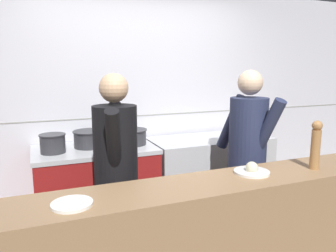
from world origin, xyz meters
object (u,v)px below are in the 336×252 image
at_px(stock_pot, 53,143).
at_px(pepper_mill, 316,144).
at_px(chef_head_cook, 116,169).
at_px(chef_sous, 247,152).
at_px(plated_dish_appetiser, 252,170).
at_px(oven_range, 96,191).
at_px(braising_pot, 131,136).
at_px(plated_dish_main, 72,204).
at_px(chefs_knife, 235,136).
at_px(sauce_pot, 90,138).

height_order(stock_pot, pepper_mill, pepper_mill).
bearing_deg(chef_head_cook, chef_sous, 16.12).
distance_m(plated_dish_appetiser, chef_head_cook, 1.02).
xyz_separation_m(oven_range, braising_pot, (0.38, 0.01, 0.54)).
distance_m(pepper_mill, chef_head_cook, 1.51).
relative_size(stock_pot, chef_sous, 0.14).
distance_m(braising_pot, plated_dish_main, 1.63).
bearing_deg(braising_pot, chef_head_cook, -113.44).
bearing_deg(pepper_mill, chefs_knife, 80.71).
xyz_separation_m(oven_range, chef_sous, (1.24, -0.80, 0.48)).
height_order(plated_dish_appetiser, pepper_mill, pepper_mill).
xyz_separation_m(oven_range, sauce_pot, (-0.04, 0.05, 0.54)).
bearing_deg(chef_sous, sauce_pot, 130.84).
height_order(braising_pot, chef_sous, chef_sous).
bearing_deg(stock_pot, chefs_knife, -0.76).
xyz_separation_m(oven_range, stock_pot, (-0.39, -0.05, 0.55)).
xyz_separation_m(braising_pot, pepper_mill, (1.00, -1.45, 0.15)).
bearing_deg(pepper_mill, plated_dish_main, 179.94).
bearing_deg(plated_dish_main, stock_pot, 90.91).
relative_size(braising_pot, chef_sous, 0.20).
xyz_separation_m(stock_pot, chef_sous, (1.64, -0.74, -0.07)).
bearing_deg(sauce_pot, chefs_knife, -4.56).
bearing_deg(oven_range, chef_head_cook, -88.10).
distance_m(stock_pot, chef_head_cook, 0.86).
distance_m(oven_range, stock_pot, 0.68).
bearing_deg(plated_dish_appetiser, stock_pot, 134.34).
distance_m(oven_range, chef_sous, 1.55).
bearing_deg(sauce_pot, oven_range, -53.32).
bearing_deg(stock_pot, plated_dish_main, -89.09).
xyz_separation_m(sauce_pot, pepper_mill, (1.41, -1.50, 0.14)).
distance_m(oven_range, pepper_mill, 2.11).
distance_m(plated_dish_main, pepper_mill, 1.75).
bearing_deg(stock_pot, sauce_pot, 16.34).
height_order(oven_range, chef_head_cook, chef_head_cook).
xyz_separation_m(oven_range, pepper_mill, (1.37, -1.45, 0.69)).
bearing_deg(chefs_knife, pepper_mill, -99.29).
bearing_deg(braising_pot, plated_dish_appetiser, -69.70).
xyz_separation_m(plated_dish_appetiser, pepper_mill, (0.49, -0.09, 0.17)).
relative_size(plated_dish_appetiser, pepper_mill, 0.69).
relative_size(sauce_pot, chef_head_cook, 0.20).
bearing_deg(chef_head_cook, oven_range, 107.92).
distance_m(sauce_pot, chef_head_cook, 0.86).
relative_size(sauce_pot, chefs_knife, 1.04).
bearing_deg(oven_range, pepper_mill, -46.46).
xyz_separation_m(stock_pot, plated_dish_appetiser, (1.27, -1.30, -0.03)).
bearing_deg(chefs_knife, oven_range, 177.13).
distance_m(chefs_knife, plated_dish_appetiser, 1.47).
xyz_separation_m(braising_pot, chef_head_cook, (-0.35, -0.81, -0.07)).
height_order(sauce_pot, chef_head_cook, chef_head_cook).
relative_size(plated_dish_appetiser, chef_head_cook, 0.15).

